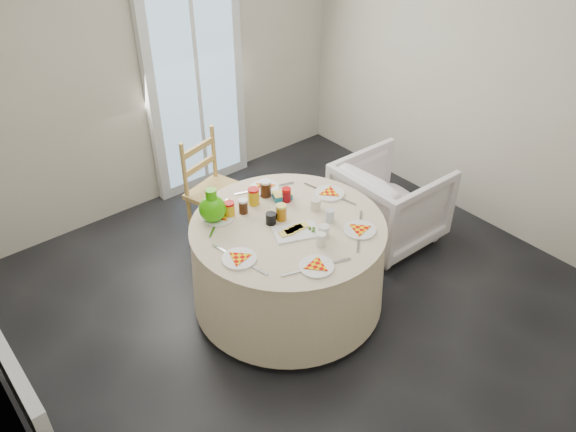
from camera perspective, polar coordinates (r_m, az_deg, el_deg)
floor at (r=4.33m, az=1.28°, el=-8.68°), size 4.00×4.00×0.00m
wall_back at (r=5.10m, az=-13.86°, el=14.68°), size 4.00×0.02×2.60m
wall_right at (r=5.00m, az=19.62°, el=13.24°), size 0.02×4.00×2.60m
glass_door at (r=5.32m, az=-9.37°, el=13.18°), size 1.00×0.08×2.10m
radiator at (r=3.65m, az=-25.63°, el=-15.37°), size 0.07×1.00×0.55m
table at (r=4.08m, az=0.00°, el=-4.89°), size 1.40×1.40×0.71m
wooden_chair at (r=4.72m, az=-7.11°, el=2.40°), size 0.54×0.52×0.97m
armchair at (r=4.82m, az=10.33°, el=1.68°), size 0.74×0.79×0.80m
place_settings at (r=3.84m, az=0.00°, el=-0.37°), size 1.53×1.53×0.02m
jar_cluster at (r=3.97m, az=-3.14°, el=1.78°), size 0.49×0.25×0.14m
butter_tub at (r=4.10m, az=-0.59°, el=2.40°), size 0.16×0.14×0.05m
green_pitcher at (r=3.86m, az=-7.73°, el=1.30°), size 0.23×0.23×0.24m
cheese_platter at (r=3.76m, az=0.82°, el=-1.19°), size 0.35×0.29×0.04m
mugs_glasses at (r=3.85m, az=1.45°, el=0.42°), size 0.62×0.62×0.10m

